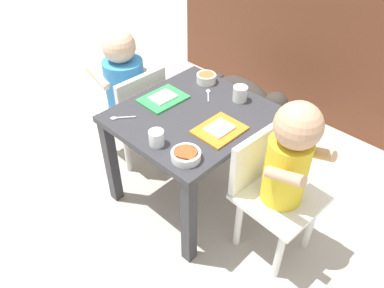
{
  "coord_description": "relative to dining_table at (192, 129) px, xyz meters",
  "views": [
    {
      "loc": [
        0.87,
        -0.9,
        1.33
      ],
      "look_at": [
        0.0,
        0.0,
        0.3
      ],
      "focal_mm": 35.74,
      "sensor_mm": 36.0,
      "label": 1
    }
  ],
  "objects": [
    {
      "name": "cereal_bowl_left_side",
      "position": [
        -0.12,
        0.22,
        0.1
      ],
      "size": [
        0.09,
        0.09,
        0.04
      ],
      "color": "white",
      "rests_on": "dining_table"
    },
    {
      "name": "kitchen_cabinet_back",
      "position": [
        0.0,
        1.09,
        0.1
      ],
      "size": [
        1.89,
        0.32,
        0.95
      ],
      "primitive_type": "cube",
      "color": "brown",
      "rests_on": "ground"
    },
    {
      "name": "seated_child_right",
      "position": [
        0.43,
        0.02,
        0.07
      ],
      "size": [
        0.3,
        0.3,
        0.7
      ],
      "color": "white",
      "rests_on": "ground"
    },
    {
      "name": "water_cup_left",
      "position": [
        0.04,
        -0.23,
        0.11
      ],
      "size": [
        0.06,
        0.06,
        0.06
      ],
      "color": "white",
      "rests_on": "dining_table"
    },
    {
      "name": "spoon_by_left_tray",
      "position": [
        -0.04,
        0.15,
        0.09
      ],
      "size": [
        0.08,
        0.08,
        0.01
      ],
      "color": "silver",
      "rests_on": "dining_table"
    },
    {
      "name": "seated_child_left",
      "position": [
        -0.43,
        -0.0,
        0.05
      ],
      "size": [
        0.29,
        0.29,
        0.67
      ],
      "color": "white",
      "rests_on": "ground"
    },
    {
      "name": "water_cup_right",
      "position": [
        0.08,
        0.21,
        0.11
      ],
      "size": [
        0.06,
        0.06,
        0.06
      ],
      "color": "white",
      "rests_on": "dining_table"
    },
    {
      "name": "dining_table",
      "position": [
        0.0,
        0.0,
        0.0
      ],
      "size": [
        0.53,
        0.58,
        0.46
      ],
      "color": "#333338",
      "rests_on": "ground"
    },
    {
      "name": "food_tray_left",
      "position": [
        -0.16,
        -0.01,
        0.09
      ],
      "size": [
        0.15,
        0.19,
        0.02
      ],
      "color": "green",
      "rests_on": "dining_table"
    },
    {
      "name": "dog",
      "position": [
        -0.12,
        0.56,
        -0.16
      ],
      "size": [
        0.49,
        0.18,
        0.33
      ],
      "color": "#332D28",
      "rests_on": "ground"
    },
    {
      "name": "food_tray_right",
      "position": [
        0.16,
        -0.01,
        0.09
      ],
      "size": [
        0.15,
        0.18,
        0.02
      ],
      "color": "orange",
      "rests_on": "dining_table"
    },
    {
      "name": "spoon_by_right_tray",
      "position": [
        -0.18,
        -0.22,
        0.09
      ],
      "size": [
        0.07,
        0.08,
        0.01
      ],
      "color": "silver",
      "rests_on": "dining_table"
    },
    {
      "name": "ground_plane",
      "position": [
        0.0,
        0.0,
        -0.38
      ],
      "size": [
        7.0,
        7.0,
        0.0
      ],
      "primitive_type": "plane",
      "color": "#B2ADA3"
    },
    {
      "name": "veggie_bowl_far",
      "position": [
        0.18,
        -0.21,
        0.1
      ],
      "size": [
        0.1,
        0.1,
        0.03
      ],
      "color": "white",
      "rests_on": "dining_table"
    }
  ]
}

